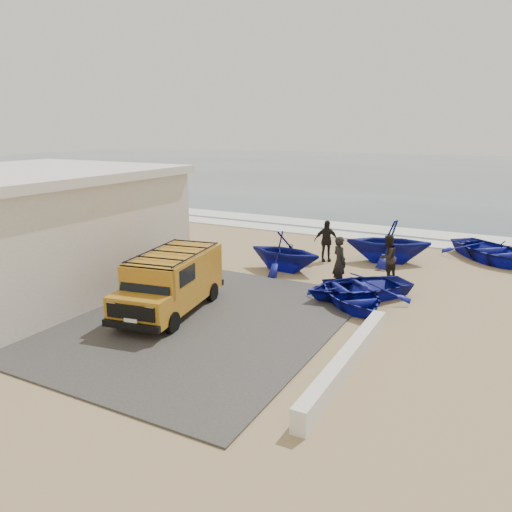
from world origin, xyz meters
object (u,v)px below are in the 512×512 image
at_px(building, 26,229).
at_px(boat_far_right, 492,251).
at_px(parapet, 347,361).
at_px(van, 171,280).
at_px(boat_near_right, 358,287).
at_px(boat_near_left, 352,296).
at_px(boat_far_left, 389,241).
at_px(boat_mid_left, 285,251).
at_px(fisherman_front, 339,262).
at_px(fisherman_back, 326,241).
at_px(fisherman_middle, 387,257).

height_order(building, boat_far_right, building).
relative_size(parapet, van, 1.26).
xyz_separation_m(boat_near_right, boat_far_right, (3.80, 7.57, 0.06)).
relative_size(boat_near_left, boat_far_left, 0.96).
distance_m(boat_far_left, boat_far_right, 4.69).
relative_size(parapet, boat_mid_left, 1.93).
relative_size(van, fisherman_front, 2.47).
xyz_separation_m(boat_far_left, fisherman_back, (-2.47, -1.08, -0.03)).
xyz_separation_m(boat_near_left, boat_far_left, (-0.31, 6.10, 0.59)).
bearing_deg(parapet, fisherman_back, 113.21).
distance_m(boat_mid_left, boat_far_left, 4.78).
relative_size(building, boat_mid_left, 3.03).
relative_size(parapet, boat_far_right, 1.36).
relative_size(building, fisherman_back, 5.15).
height_order(boat_near_left, boat_mid_left, boat_mid_left).
bearing_deg(boat_mid_left, parapet, -140.40).
distance_m(boat_near_left, boat_near_right, 0.90).
bearing_deg(fisherman_back, fisherman_middle, -58.40).
height_order(boat_far_left, fisherman_front, fisherman_front).
height_order(van, fisherman_front, van).
relative_size(van, fisherman_back, 2.61).
height_order(boat_near_left, boat_far_right, boat_far_right).
height_order(van, boat_near_left, van).
xyz_separation_m(fisherman_front, fisherman_back, (-1.74, 3.32, -0.05)).
bearing_deg(boat_near_right, fisherman_front, -175.36).
relative_size(boat_far_left, fisherman_middle, 2.03).
xyz_separation_m(parapet, boat_near_left, (-1.30, 4.49, 0.08)).
relative_size(boat_near_left, fisherman_middle, 1.94).
height_order(van, boat_mid_left, van).
height_order(van, fisherman_middle, van).
bearing_deg(fisherman_middle, building, -37.18).
height_order(boat_far_right, fisherman_front, fisherman_front).
distance_m(building, boat_near_right, 12.08).
bearing_deg(building, boat_near_left, 17.28).
relative_size(boat_mid_left, boat_far_left, 0.87).
distance_m(parapet, boat_far_right, 13.17).
bearing_deg(parapet, fisherman_middle, 97.35).
bearing_deg(fisherman_middle, fisherman_back, -94.31).
distance_m(boat_near_left, boat_far_right, 9.24).
relative_size(parapet, boat_near_left, 1.76).
distance_m(building, boat_near_left, 11.87).
bearing_deg(boat_far_right, boat_near_right, -158.82).
xyz_separation_m(boat_far_right, fisherman_back, (-6.50, -3.43, 0.46)).
distance_m(boat_mid_left, boat_far_right, 9.38).
height_order(parapet, van, van).
xyz_separation_m(boat_near_right, boat_far_left, (-0.23, 5.21, 0.55)).
relative_size(boat_near_right, boat_far_left, 1.06).
xyz_separation_m(boat_mid_left, boat_far_right, (7.46, 5.68, -0.36)).
bearing_deg(van, fisherman_front, 42.12).
bearing_deg(van, boat_near_left, 23.51).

